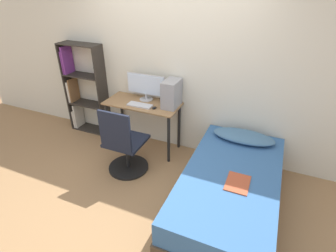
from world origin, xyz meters
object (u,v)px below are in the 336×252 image
bookshelf (81,91)px  keyboard (140,105)px  pc_tower (172,94)px  bed (229,190)px  office_chair (124,148)px  monitor (146,86)px

bookshelf → keyboard: 1.28m
bookshelf → pc_tower: size_ratio=3.91×
bed → office_chair: bearing=176.3°
bookshelf → monitor: 1.27m
bed → pc_tower: 1.53m
office_chair → pc_tower: 1.01m
monitor → bed: bearing=-30.3°
bookshelf → keyboard: size_ratio=4.15×
bed → monitor: (-1.52, 0.89, 0.75)m
office_chair → bed: size_ratio=0.50×
office_chair → pc_tower: (0.40, 0.72, 0.59)m
office_chair → pc_tower: bearing=61.2°
pc_tower → keyboard: bearing=-158.3°
keyboard → pc_tower: pc_tower is taller
office_chair → monitor: 1.00m
bookshelf → office_chair: (1.29, -0.77, -0.35)m
monitor → bookshelf: bearing=-179.2°
bed → pc_tower: size_ratio=5.15×
office_chair → pc_tower: size_ratio=2.56×
office_chair → monitor: bearing=93.8°
bookshelf → monitor: bookshelf is taller
bookshelf → pc_tower: 1.70m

